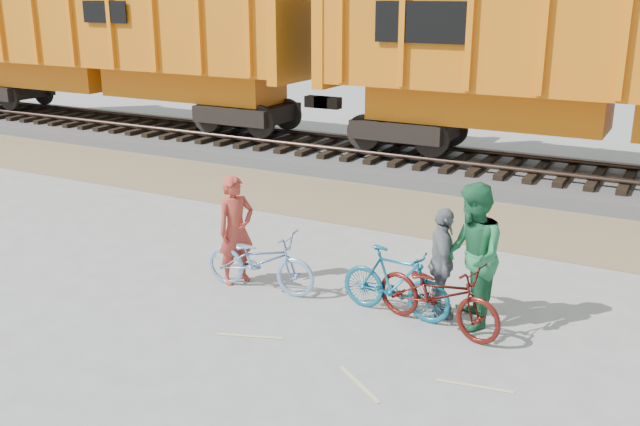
% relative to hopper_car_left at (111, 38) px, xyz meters
% --- Properties ---
extents(ground, '(120.00, 120.00, 0.00)m').
position_rel_hopper_car_left_xyz_m(ground, '(12.67, -9.00, -3.01)').
color(ground, '#9E9E99').
rests_on(ground, ground).
extents(gravel_strip, '(120.00, 3.00, 0.02)m').
position_rel_hopper_car_left_xyz_m(gravel_strip, '(12.67, -3.50, -3.00)').
color(gravel_strip, '#877454').
rests_on(gravel_strip, ground).
extents(ballast_bed, '(120.00, 4.00, 0.30)m').
position_rel_hopper_car_left_xyz_m(ballast_bed, '(12.67, 0.00, -2.86)').
color(ballast_bed, slate).
rests_on(ballast_bed, ground).
extents(track, '(120.00, 2.60, 0.24)m').
position_rel_hopper_car_left_xyz_m(track, '(12.67, 0.00, -2.53)').
color(track, black).
rests_on(track, ballast_bed).
extents(hopper_car_left, '(14.00, 3.13, 4.65)m').
position_rel_hopper_car_left_xyz_m(hopper_car_left, '(0.00, 0.00, 0.00)').
color(hopper_car_left, black).
rests_on(hopper_car_left, track).
extents(hopper_car_center, '(14.00, 3.13, 4.65)m').
position_rel_hopper_car_left_xyz_m(hopper_car_center, '(15.00, 0.00, 0.00)').
color(hopper_car_center, black).
rests_on(hopper_car_center, track).
extents(bicycle_blue, '(1.87, 0.78, 0.96)m').
position_rel_hopper_car_left_xyz_m(bicycle_blue, '(10.94, -8.42, -2.53)').
color(bicycle_blue, '#80A5D2').
rests_on(bicycle_blue, ground).
extents(bicycle_teal, '(1.67, 0.56, 0.99)m').
position_rel_hopper_car_left_xyz_m(bicycle_teal, '(13.10, -8.26, -2.51)').
color(bicycle_teal, '#146380').
rests_on(bicycle_teal, ground).
extents(bicycle_maroon, '(2.01, 1.09, 1.00)m').
position_rel_hopper_car_left_xyz_m(bicycle_maroon, '(13.76, -8.38, -2.51)').
color(bicycle_maroon, '#51120D').
rests_on(bicycle_maroon, ground).
extents(person_solo, '(0.63, 0.74, 1.72)m').
position_rel_hopper_car_left_xyz_m(person_solo, '(10.44, -8.32, -2.15)').
color(person_solo, '#AA372A').
rests_on(person_solo, ground).
extents(person_man, '(1.11, 1.21, 2.00)m').
position_rel_hopper_car_left_xyz_m(person_man, '(14.10, -8.06, -2.01)').
color(person_man, '#226E40').
rests_on(person_man, ground).
extents(person_woman, '(0.75, 1.01, 1.59)m').
position_rel_hopper_car_left_xyz_m(person_woman, '(13.66, -7.98, -2.21)').
color(person_woman, slate).
rests_on(person_woman, ground).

